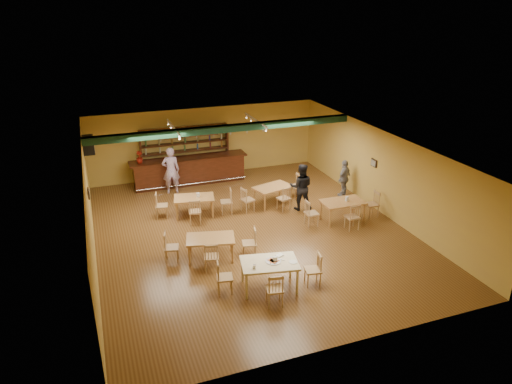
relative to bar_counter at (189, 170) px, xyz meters
name	(u,v)px	position (x,y,z in m)	size (l,w,h in m)	color
floor	(251,231)	(0.95, -5.15, -0.56)	(12.00, 12.00, 0.00)	brown
ceiling_beam	(225,129)	(0.95, -2.35, 2.31)	(10.00, 0.30, 0.25)	black
track_rail_left	(173,127)	(-0.85, -1.75, 2.38)	(0.05, 2.50, 0.05)	silver
track_rail_right	(256,120)	(2.35, -1.75, 2.38)	(0.05, 2.50, 0.05)	silver
ac_unit	(88,145)	(-3.85, -0.95, 1.79)	(0.34, 0.70, 0.48)	silver
picture_left	(88,194)	(-4.02, -4.15, 1.14)	(0.04, 0.34, 0.28)	black
picture_right	(374,163)	(5.92, -4.65, 1.14)	(0.04, 0.34, 0.28)	black
bar_counter	(189,170)	(0.00, 0.00, 0.00)	(4.90, 0.85, 1.13)	#34180A
back_bar_hutch	(185,153)	(0.00, 0.63, 0.57)	(3.79, 0.40, 2.28)	#34180A
poinsettia	(139,157)	(-2.00, 0.00, 0.81)	(0.28, 0.28, 0.50)	maroon
dining_table_a	(194,206)	(-0.54, -3.24, -0.21)	(1.41, 0.85, 0.71)	#AD6C3D
dining_table_b	(272,195)	(2.49, -3.25, -0.21)	(1.41, 0.85, 0.71)	#AD6C3D
dining_table_c	(211,248)	(-0.77, -6.43, -0.21)	(1.42, 0.85, 0.71)	#AD6C3D
dining_table_d	(342,211)	(4.25, -5.44, -0.20)	(1.48, 0.89, 0.74)	#AD6C3D
near_table	(269,275)	(0.30, -8.47, -0.16)	(1.50, 0.97, 0.81)	tan
pizza_tray	(273,261)	(0.41, -8.47, 0.25)	(0.40, 0.40, 0.01)	silver
parmesan_shaker	(254,267)	(-0.18, -8.63, 0.30)	(0.07, 0.07, 0.11)	#EAE5C6
napkin_stack	(279,255)	(0.68, -8.26, 0.26)	(0.20, 0.15, 0.03)	white
pizza_server	(278,259)	(0.57, -8.42, 0.26)	(0.32, 0.09, 0.00)	silver
side_plate	(293,262)	(0.90, -8.69, 0.25)	(0.22, 0.22, 0.01)	white
patron_bar	(171,170)	(-0.91, -0.83, 0.39)	(0.70, 0.46, 1.91)	#754494
patron_right_a	(301,187)	(3.29, -4.05, 0.32)	(0.86, 0.67, 1.76)	black
patron_right_b	(344,178)	(5.45, -3.44, 0.18)	(0.87, 0.36, 1.48)	gray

